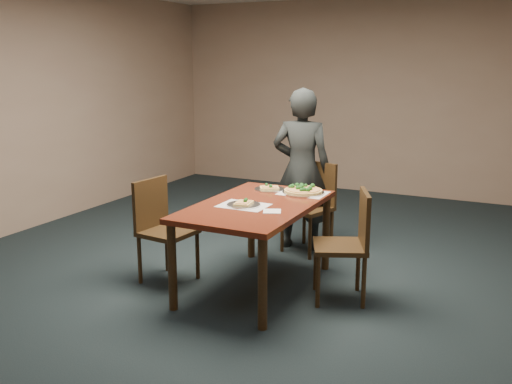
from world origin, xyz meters
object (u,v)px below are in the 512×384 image
at_px(slice_plate_far, 269,188).
at_px(pizza_pan, 303,190).
at_px(dining_table, 256,214).
at_px(chair_right, 350,239).
at_px(chair_left, 161,224).
at_px(diner, 302,170).
at_px(chair_far, 312,201).
at_px(slice_plate_near, 244,204).

bearing_deg(slice_plate_far, pizza_pan, 0.27).
bearing_deg(dining_table, chair_right, 8.19).
xyz_separation_m(dining_table, pizza_pan, (0.21, 0.53, 0.12)).
distance_m(chair_right, pizza_pan, 0.76).
relative_size(chair_left, chair_right, 1.00).
bearing_deg(slice_plate_far, diner, 85.06).
distance_m(chair_far, chair_right, 1.28).
bearing_deg(slice_plate_far, chair_left, -134.85).
xyz_separation_m(pizza_pan, slice_plate_near, (-0.28, -0.63, -0.01)).
relative_size(chair_right, slice_plate_far, 3.25).
height_order(chair_right, diner, diner).
distance_m(pizza_pan, slice_plate_near, 0.69).
height_order(chair_far, chair_left, same).
bearing_deg(dining_table, chair_far, 86.57).
bearing_deg(pizza_pan, chair_right, -36.09).
bearing_deg(slice_plate_far, dining_table, -77.23).
relative_size(chair_far, diner, 0.55).
bearing_deg(chair_right, chair_left, -102.49).
xyz_separation_m(diner, slice_plate_near, (-0.00, -1.30, -0.07)).
relative_size(chair_far, chair_right, 1.00).
xyz_separation_m(chair_far, chair_left, (-0.91, -1.36, 0.00)).
height_order(pizza_pan, slice_plate_near, pizza_pan).
relative_size(chair_far, slice_plate_near, 3.25).
xyz_separation_m(slice_plate_near, slice_plate_far, (-0.06, 0.63, -0.00)).
bearing_deg(diner, slice_plate_near, 80.38).
relative_size(dining_table, slice_plate_near, 5.36).
bearing_deg(slice_plate_near, diner, 89.98).
bearing_deg(dining_table, diner, 93.01).
distance_m(diner, slice_plate_far, 0.67).
bearing_deg(slice_plate_near, chair_far, 84.03).
distance_m(chair_far, pizza_pan, 0.70).
xyz_separation_m(diner, pizza_pan, (0.28, -0.66, -0.06)).
xyz_separation_m(pizza_pan, slice_plate_far, (-0.33, -0.00, -0.01)).
distance_m(chair_left, pizza_pan, 1.31).
bearing_deg(slice_plate_far, slice_plate_near, -84.86).
xyz_separation_m(dining_table, chair_right, (0.79, 0.11, -0.14)).
height_order(dining_table, slice_plate_near, slice_plate_near).
bearing_deg(diner, chair_right, 118.63).
bearing_deg(chair_far, chair_left, -106.36).
bearing_deg(chair_left, chair_right, -73.05).
height_order(chair_far, diner, diner).
bearing_deg(chair_far, dining_table, -76.08).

